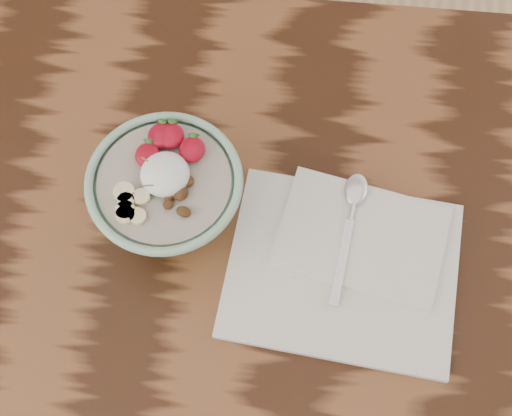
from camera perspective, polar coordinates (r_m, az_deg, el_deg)
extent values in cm
cube|color=#32190C|center=(90.66, -9.51, -6.07)|extent=(160.00, 90.00, 4.00)
cylinder|color=#8CBC9C|center=(90.62, -6.68, -0.42)|extent=(8.03, 8.03, 1.15)
torus|color=#8CBC9C|center=(82.15, -7.38, 2.15)|extent=(18.25, 18.25, 1.05)
cylinder|color=#B5A996|center=(82.66, -7.33, 1.97)|extent=(15.48, 15.48, 0.96)
ellipsoid|color=white|center=(81.41, -7.29, 2.70)|extent=(5.65, 5.65, 3.11)
ellipsoid|color=#9F0719|center=(84.09, -7.61, 5.76)|extent=(3.08, 3.39, 1.69)
cone|color=#286623|center=(84.49, -7.49, 6.68)|extent=(1.40, 1.03, 1.52)
ellipsoid|color=#9F0719|center=(83.13, -8.67, 4.21)|extent=(2.91, 3.21, 1.60)
cone|color=#286623|center=(83.47, -8.56, 5.10)|extent=(1.40, 1.03, 1.52)
ellipsoid|color=#9F0719|center=(82.81, -5.14, 4.68)|extent=(3.06, 3.36, 1.68)
cone|color=#286623|center=(83.19, -5.03, 5.61)|extent=(1.40, 1.03, 1.52)
ellipsoid|color=#9F0719|center=(83.92, -6.82, 5.75)|extent=(3.09, 3.40, 1.70)
cone|color=#286623|center=(84.33, -6.71, 6.67)|extent=(1.40, 1.03, 1.52)
cylinder|color=beige|center=(81.90, -10.51, 1.23)|extent=(2.46, 2.46, 0.70)
cylinder|color=beige|center=(81.40, -10.36, 0.54)|extent=(2.00, 2.00, 0.70)
cylinder|color=beige|center=(80.73, -10.41, -0.56)|extent=(2.21, 2.21, 0.70)
cylinder|color=beige|center=(81.32, -9.15, 0.87)|extent=(1.96, 1.96, 0.70)
cylinder|color=beige|center=(80.96, -10.41, -0.19)|extent=(2.26, 2.26, 0.70)
cylinder|color=beige|center=(80.42, -9.44, -0.68)|extent=(1.97, 1.97, 0.70)
ellipsoid|color=#4E2F17|center=(81.37, -5.50, 2.15)|extent=(1.89, 1.91, 0.97)
ellipsoid|color=#4E2F17|center=(80.70, -6.11, 1.24)|extent=(2.08, 2.22, 1.43)
ellipsoid|color=#4E2F17|center=(81.09, -6.01, 1.74)|extent=(2.06, 2.17, 1.26)
ellipsoid|color=#4E2F17|center=(79.74, -5.82, -0.29)|extent=(1.98, 1.59, 1.26)
ellipsoid|color=#4E2F17|center=(80.49, -7.05, 0.29)|extent=(1.73, 1.73, 0.68)
ellipsoid|color=#4E2F17|center=(80.86, -6.98, 1.05)|extent=(1.64, 1.74, 1.10)
ellipsoid|color=#4E2F17|center=(81.60, -5.67, 2.27)|extent=(1.38, 1.27, 0.63)
cylinder|color=#4A8739|center=(80.61, -6.47, 3.22)|extent=(1.16, 1.16, 0.23)
cylinder|color=#4A8739|center=(81.15, -7.68, 3.67)|extent=(1.26, 1.00, 0.23)
cylinder|color=#4A8739|center=(80.77, -6.97, 3.33)|extent=(0.19, 1.03, 0.22)
cylinder|color=#4A8739|center=(80.15, -8.33, 2.06)|extent=(1.09, 0.61, 0.22)
cylinder|color=#4A8739|center=(80.01, -8.56, 1.79)|extent=(1.36, 0.35, 0.23)
cylinder|color=#4A8739|center=(80.74, -7.61, 3.13)|extent=(0.56, 1.56, 0.23)
cylinder|color=#4A8739|center=(81.46, -8.74, 3.78)|extent=(1.33, 0.84, 0.23)
cylinder|color=#4A8739|center=(80.27, -6.04, 2.84)|extent=(0.26, 1.50, 0.23)
cylinder|color=#4A8739|center=(80.81, -8.19, 3.06)|extent=(0.72, 1.30, 0.23)
cylinder|color=#4A8739|center=(80.15, -6.89, 2.47)|extent=(1.04, 0.62, 0.22)
cylinder|color=#4A8739|center=(80.97, -6.94, 3.61)|extent=(1.21, 0.26, 0.22)
cylinder|color=#4A8739|center=(80.63, -8.08, 2.83)|extent=(0.37, 1.09, 0.22)
cylinder|color=#4A8739|center=(80.45, -8.05, 2.59)|extent=(1.66, 0.42, 0.24)
cube|color=silver|center=(88.00, 6.91, -4.93)|extent=(29.69, 24.92, 1.06)
cube|color=silver|center=(88.91, 8.45, -2.27)|extent=(22.57, 17.60, 0.64)
cube|color=silver|center=(86.90, 6.89, -4.30)|extent=(2.56, 11.19, 0.34)
cylinder|color=silver|center=(89.42, 7.70, -0.11)|extent=(1.06, 2.97, 0.68)
ellipsoid|color=silver|center=(90.50, 8.01, 1.50)|extent=(3.54, 4.81, 0.92)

